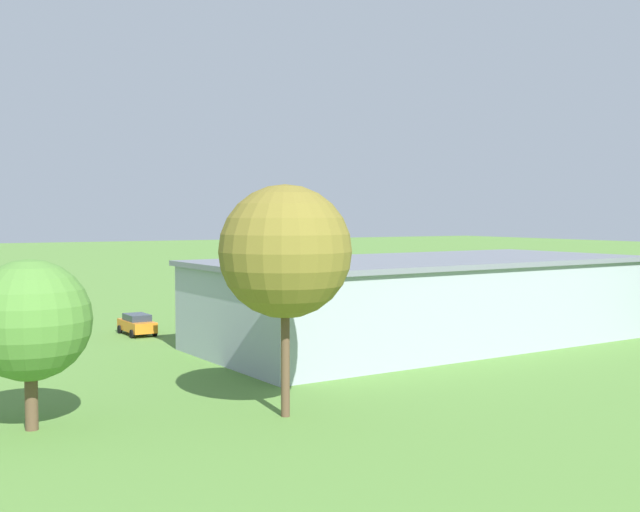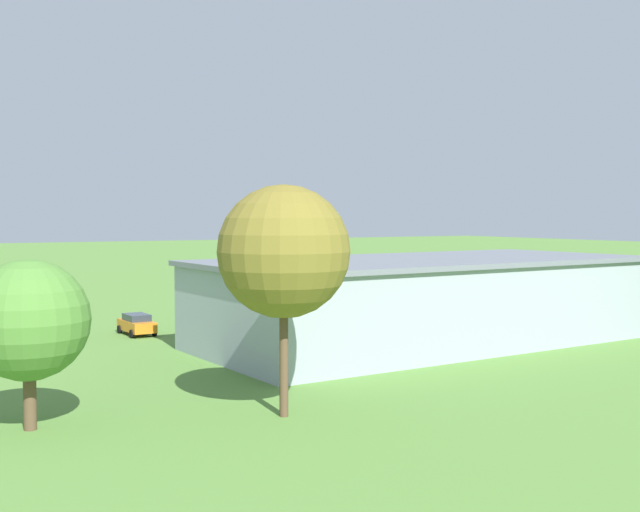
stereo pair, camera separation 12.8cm
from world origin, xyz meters
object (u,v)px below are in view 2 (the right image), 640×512
Objects in this scene: person_watching_takeoff at (213,319)px; person_near_hangar_door at (181,325)px; tree_by_windsock at (28,320)px; biplane at (299,222)px; person_by_parked_cars at (228,314)px; hangar at (424,300)px; person_at_fence_line at (504,305)px; truck_box_grey at (451,292)px; tree_behind_hangar_left at (284,252)px; car_orange at (137,324)px; car_silver at (41,330)px; person_beside_truck at (237,312)px.

person_near_hangar_door is (3.82, 3.03, 0.08)m from person_watching_takeoff.
person_near_hangar_door is at bearing -123.96° from tree_by_windsock.
biplane reaches higher than person_watching_takeoff.
person_by_parked_cars is (-6.26, -5.64, -0.12)m from person_near_hangar_door.
person_at_fence_line is at bearing -149.28° from hangar.
truck_box_grey reaches higher than person_watching_takeoff.
truck_box_grey is 1.02× the size of tree_by_windsock.
hangar is 23.27m from tree_behind_hangar_left.
car_orange is 0.94× the size of car_silver.
car_orange is 6.47m from person_watching_takeoff.
tree_by_windsock reaches higher than hangar.
tree_behind_hangar_left reaches higher than car_orange.
person_watching_takeoff is 0.22× the size of tree_by_windsock.
tree_by_windsock reaches higher than car_silver.
tree_by_windsock is at bearing 30.33° from truck_box_grey.
biplane is 1.89× the size of car_orange.
truck_box_grey is at bearing 176.11° from person_by_parked_cars.
person_beside_truck is at bearing 46.25° from biplane.
truck_box_grey reaches higher than person_by_parked_cars.
truck_box_grey is 4.88× the size of person_by_parked_cars.
car_orange is at bearing 19.36° from person_beside_truck.
hangar is 20.55× the size of person_beside_truck.
car_orange is at bearing -92.87° from tree_behind_hangar_left.
biplane is at bearing -149.59° from car_silver.
person_at_fence_line is 0.21× the size of tree_by_windsock.
person_beside_truck is at bearing -128.18° from tree_by_windsock.
tree_by_windsock is at bearing 49.79° from biplane.
tree_by_windsock is (20.82, 27.25, 3.98)m from person_by_parked_cars.
person_at_fence_line is (-17.42, -10.36, -2.32)m from hangar.
person_beside_truck reaches higher than car_orange.
person_watching_takeoff is 29.88m from tree_behind_hangar_left.
person_by_parked_cars is 0.14× the size of tree_behind_hangar_left.
person_near_hangar_door is (29.34, 4.07, -0.76)m from truck_box_grey.
person_watching_takeoff is 4.87m from person_near_hangar_door.
tree_behind_hangar_left reaches higher than car_silver.
truck_box_grey is at bearing -138.95° from tree_behind_hangar_left.
biplane is at bearing -134.51° from person_watching_takeoff.
biplane reaches higher than person_at_fence_line.
tree_behind_hangar_left reaches higher than person_watching_takeoff.
hangar is 30.65m from tree_by_windsock.
tree_behind_hangar_left is at bearing 74.35° from person_watching_takeoff.
tree_behind_hangar_left reaches higher than hangar.
tree_behind_hangar_left is (-10.53, 3.38, 2.83)m from tree_by_windsock.
truck_box_grey is 22.16m from person_beside_truck.
hangar is at bearing -143.30° from tree_behind_hangar_left.
car_orange is at bearing -39.67° from hangar.
biplane is at bearing -102.40° from hangar.
hangar is 18.37m from person_near_hangar_door.
person_by_parked_cars is at bearing -127.38° from tree_by_windsock.
person_beside_truck is (14.06, 14.69, -7.63)m from biplane.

